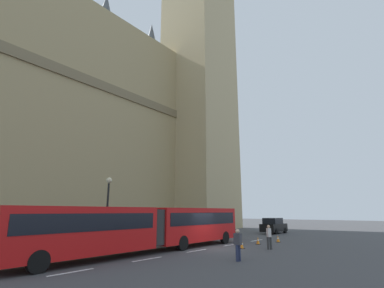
{
  "coord_description": "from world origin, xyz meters",
  "views": [
    {
      "loc": [
        -18.48,
        -12.81,
        2.66
      ],
      "look_at": [
        2.13,
        3.56,
        8.82
      ],
      "focal_mm": 26.95,
      "sensor_mm": 36.0,
      "label": 1
    }
  ],
  "objects_px": {
    "clock_tower": "(199,19)",
    "traffic_cone_middle": "(258,241)",
    "traffic_cone_east": "(278,239)",
    "pedestrian_by_kerb": "(269,236)",
    "traffic_cone_west": "(242,245)",
    "articulated_bus": "(148,225)",
    "street_lamp": "(107,206)",
    "sedan_lead": "(274,226)",
    "pedestrian_near_cones": "(238,244)"
  },
  "relations": [
    {
      "from": "street_lamp",
      "to": "pedestrian_by_kerb",
      "type": "xyz_separation_m",
      "value": [
        6.67,
        -10.17,
        -2.14
      ]
    },
    {
      "from": "clock_tower",
      "to": "street_lamp",
      "type": "relative_size",
      "value": 13.78
    },
    {
      "from": "traffic_cone_middle",
      "to": "sedan_lead",
      "type": "bearing_deg",
      "value": 17.19
    },
    {
      "from": "traffic_cone_middle",
      "to": "traffic_cone_east",
      "type": "height_order",
      "value": "same"
    },
    {
      "from": "traffic_cone_east",
      "to": "pedestrian_by_kerb",
      "type": "height_order",
      "value": "pedestrian_by_kerb"
    },
    {
      "from": "traffic_cone_east",
      "to": "pedestrian_by_kerb",
      "type": "xyz_separation_m",
      "value": [
        -5.2,
        -1.5,
        0.63
      ]
    },
    {
      "from": "sedan_lead",
      "to": "pedestrian_by_kerb",
      "type": "relative_size",
      "value": 2.6
    },
    {
      "from": "traffic_cone_east",
      "to": "articulated_bus",
      "type": "bearing_deg",
      "value": 160.44
    },
    {
      "from": "traffic_cone_middle",
      "to": "pedestrian_by_kerb",
      "type": "xyz_separation_m",
      "value": [
        -2.54,
        -2.13,
        0.63
      ]
    },
    {
      "from": "articulated_bus",
      "to": "street_lamp",
      "type": "relative_size",
      "value": 3.55
    },
    {
      "from": "articulated_bus",
      "to": "traffic_cone_middle",
      "type": "relative_size",
      "value": 32.26
    },
    {
      "from": "traffic_cone_west",
      "to": "traffic_cone_middle",
      "type": "height_order",
      "value": "same"
    },
    {
      "from": "articulated_bus",
      "to": "traffic_cone_middle",
      "type": "height_order",
      "value": "articulated_bus"
    },
    {
      "from": "sedan_lead",
      "to": "pedestrian_by_kerb",
      "type": "bearing_deg",
      "value": -158.17
    },
    {
      "from": "traffic_cone_middle",
      "to": "pedestrian_by_kerb",
      "type": "relative_size",
      "value": 0.34
    },
    {
      "from": "articulated_bus",
      "to": "sedan_lead",
      "type": "height_order",
      "value": "articulated_bus"
    },
    {
      "from": "traffic_cone_west",
      "to": "traffic_cone_middle",
      "type": "bearing_deg",
      "value": 5.89
    },
    {
      "from": "traffic_cone_west",
      "to": "pedestrian_by_kerb",
      "type": "distance_m",
      "value": 2.06
    },
    {
      "from": "traffic_cone_west",
      "to": "sedan_lead",
      "type": "bearing_deg",
      "value": 14.83
    },
    {
      "from": "traffic_cone_east",
      "to": "pedestrian_by_kerb",
      "type": "relative_size",
      "value": 0.34
    },
    {
      "from": "articulated_bus",
      "to": "street_lamp",
      "type": "height_order",
      "value": "street_lamp"
    },
    {
      "from": "sedan_lead",
      "to": "traffic_cone_west",
      "type": "distance_m",
      "value": 16.1
    },
    {
      "from": "sedan_lead",
      "to": "traffic_cone_middle",
      "type": "bearing_deg",
      "value": -162.81
    },
    {
      "from": "traffic_cone_middle",
      "to": "pedestrian_by_kerb",
      "type": "bearing_deg",
      "value": -140.05
    },
    {
      "from": "clock_tower",
      "to": "traffic_cone_west",
      "type": "bearing_deg",
      "value": -136.21
    },
    {
      "from": "pedestrian_near_cones",
      "to": "pedestrian_by_kerb",
      "type": "relative_size",
      "value": 1.0
    },
    {
      "from": "clock_tower",
      "to": "pedestrian_near_cones",
      "type": "xyz_separation_m",
      "value": [
        -23.6,
        -20.39,
        -37.42
      ]
    },
    {
      "from": "traffic_cone_west",
      "to": "traffic_cone_east",
      "type": "xyz_separation_m",
      "value": [
        6.02,
        -0.28,
        0.0
      ]
    },
    {
      "from": "traffic_cone_east",
      "to": "pedestrian_by_kerb",
      "type": "bearing_deg",
      "value": -163.93
    },
    {
      "from": "articulated_bus",
      "to": "pedestrian_near_cones",
      "type": "relative_size",
      "value": 11.07
    },
    {
      "from": "traffic_cone_west",
      "to": "pedestrian_by_kerb",
      "type": "xyz_separation_m",
      "value": [
        0.82,
        -1.78,
        0.63
      ]
    },
    {
      "from": "traffic_cone_middle",
      "to": "pedestrian_by_kerb",
      "type": "distance_m",
      "value": 3.37
    },
    {
      "from": "traffic_cone_west",
      "to": "street_lamp",
      "type": "distance_m",
      "value": 10.59
    },
    {
      "from": "traffic_cone_west",
      "to": "pedestrian_near_cones",
      "type": "distance_m",
      "value": 5.6
    },
    {
      "from": "articulated_bus",
      "to": "sedan_lead",
      "type": "xyz_separation_m",
      "value": [
        21.24,
        0.24,
        -0.83
      ]
    },
    {
      "from": "traffic_cone_west",
      "to": "traffic_cone_middle",
      "type": "relative_size",
      "value": 1.0
    },
    {
      "from": "street_lamp",
      "to": "articulated_bus",
      "type": "bearing_deg",
      "value": -87.99
    },
    {
      "from": "pedestrian_by_kerb",
      "to": "pedestrian_near_cones",
      "type": "bearing_deg",
      "value": -172.72
    },
    {
      "from": "traffic_cone_middle",
      "to": "street_lamp",
      "type": "bearing_deg",
      "value": 138.89
    },
    {
      "from": "articulated_bus",
      "to": "pedestrian_by_kerb",
      "type": "bearing_deg",
      "value": -41.0
    },
    {
      "from": "clock_tower",
      "to": "pedestrian_by_kerb",
      "type": "relative_size",
      "value": 42.98
    },
    {
      "from": "traffic_cone_east",
      "to": "street_lamp",
      "type": "height_order",
      "value": "street_lamp"
    },
    {
      "from": "pedestrian_near_cones",
      "to": "pedestrian_by_kerb",
      "type": "distance_m",
      "value": 5.83
    },
    {
      "from": "articulated_bus",
      "to": "traffic_cone_east",
      "type": "height_order",
      "value": "articulated_bus"
    },
    {
      "from": "articulated_bus",
      "to": "traffic_cone_west",
      "type": "bearing_deg",
      "value": -34.26
    },
    {
      "from": "sedan_lead",
      "to": "clock_tower",
      "type": "bearing_deg",
      "value": 77.33
    },
    {
      "from": "traffic_cone_west",
      "to": "traffic_cone_middle",
      "type": "distance_m",
      "value": 3.38
    },
    {
      "from": "clock_tower",
      "to": "pedestrian_by_kerb",
      "type": "bearing_deg",
      "value": -132.21
    },
    {
      "from": "clock_tower",
      "to": "traffic_cone_east",
      "type": "height_order",
      "value": "clock_tower"
    },
    {
      "from": "clock_tower",
      "to": "traffic_cone_middle",
      "type": "height_order",
      "value": "clock_tower"
    }
  ]
}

